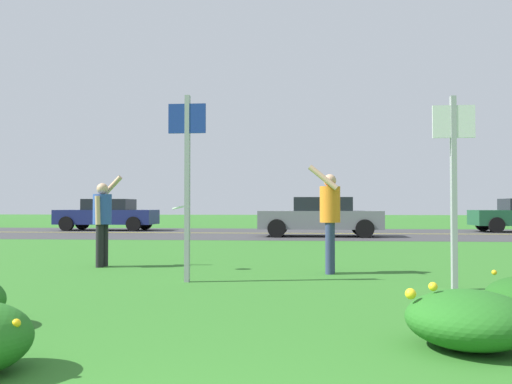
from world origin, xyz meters
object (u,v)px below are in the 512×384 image
Objects in this scene: person_thrower_blue_shirt at (102,217)px; car_navy_center_right at (107,214)px; car_gray_center_left at (320,216)px; sign_post_by_roadside at (454,172)px; frisbee_white at (179,207)px; person_catcher_orange_shirt at (330,214)px; sign_post_near_path at (187,169)px.

car_navy_center_right is (-5.43, 15.10, -0.19)m from person_thrower_blue_shirt.
car_gray_center_left is (4.29, 10.75, -0.19)m from person_thrower_blue_shirt.
frisbee_white is at bearing 155.32° from sign_post_by_roadside.
car_gray_center_left is at bearing 89.35° from person_catcher_orange_shirt.
sign_post_by_roadside is 0.58× the size of car_gray_center_left.
sign_post_by_roadside is at bearing -83.60° from car_gray_center_left.
frisbee_white is 11.46m from car_gray_center_left.
sign_post_by_roadside reaches higher than person_catcher_orange_shirt.
person_thrower_blue_shirt reaches higher than frisbee_white.
sign_post_by_roadside is 13.17m from car_gray_center_left.
sign_post_by_roadside is 11.12× the size of frisbee_white.
car_navy_center_right is (-9.59, 15.76, -0.26)m from person_catcher_orange_shirt.
frisbee_white is 16.96m from car_navy_center_right.
frisbee_white is (-0.48, 1.52, -0.57)m from sign_post_near_path.
person_thrower_blue_shirt is at bearing 158.08° from sign_post_by_roadside.
sign_post_near_path reaches higher than person_thrower_blue_shirt.
car_navy_center_right is at bearing 122.71° from sign_post_by_roadside.
sign_post_near_path is at bearing 173.55° from sign_post_by_roadside.
person_thrower_blue_shirt is at bearing -111.76° from car_gray_center_left.
sign_post_near_path is 11.80× the size of frisbee_white.
sign_post_near_path is 1.06× the size of sign_post_by_roadside.
person_catcher_orange_shirt is (4.16, -0.66, 0.07)m from person_thrower_blue_shirt.
person_thrower_blue_shirt is at bearing 136.68° from sign_post_near_path.
sign_post_near_path is at bearing -43.32° from person_thrower_blue_shirt.
frisbee_white is at bearing -13.69° from person_thrower_blue_shirt.
person_catcher_orange_shirt is at bearing -58.68° from car_navy_center_right.
car_gray_center_left is at bearing 96.40° from sign_post_by_roadside.
person_catcher_orange_shirt reaches higher than person_thrower_blue_shirt.
person_thrower_blue_shirt is at bearing 170.97° from person_catcher_orange_shirt.
person_thrower_blue_shirt is (-2.01, 1.89, -0.74)m from sign_post_near_path.
sign_post_near_path is 18.57m from car_navy_center_right.
sign_post_by_roadside is 4.68m from frisbee_white.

